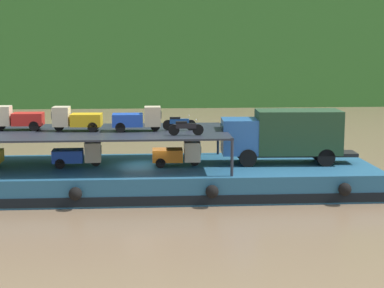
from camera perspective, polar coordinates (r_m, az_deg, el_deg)
ground_plane at (r=35.96m, az=-4.35°, el=-4.30°), size 400.00×400.00×0.00m
cargo_barge at (r=35.77m, az=-4.37°, el=-3.14°), size 26.15×8.11×1.50m
covered_lorry at (r=36.26m, az=8.48°, el=0.88°), size 7.92×2.56×3.10m
cargo_rack at (r=35.56m, az=-10.56°, el=1.05°), size 16.95×6.76×2.00m
mini_truck_lower_aft at (r=35.62m, az=-10.43°, el=-0.96°), size 2.78×1.27×1.38m
mini_truck_lower_mid at (r=35.20m, az=-1.35°, el=-0.93°), size 2.76×1.23×1.38m
mini_truck_upper_mid at (r=36.75m, az=-15.68°, el=2.32°), size 2.76×1.23×1.38m
mini_truck_upper_fore at (r=35.58m, az=-10.57°, el=2.29°), size 2.78×1.27×1.38m
mini_truck_upper_bow at (r=35.10m, az=-5.01°, el=2.31°), size 2.75×1.22×1.38m
motorcycle_upper_port at (r=33.30m, az=-0.59°, el=1.53°), size 1.90×0.55×0.87m
motorcycle_upper_centre at (r=35.30m, az=-1.20°, el=1.96°), size 1.90×0.55×0.87m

